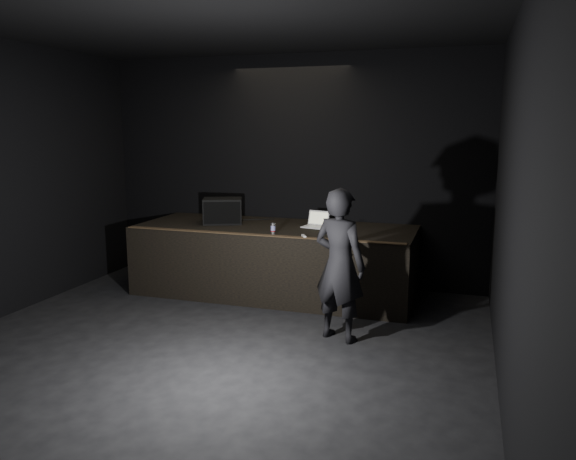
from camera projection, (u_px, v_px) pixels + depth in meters
The scene contains 11 objects.
ground at pixel (188, 367), 5.74m from camera, with size 7.00×7.00×0.00m, color black.
room_walls at pixel (181, 169), 5.37m from camera, with size 6.10×7.10×3.52m.
stage_riser at pixel (275, 260), 8.20m from camera, with size 4.00×1.50×1.00m, color black.
riser_lip at pixel (257, 235), 7.44m from camera, with size 3.92×0.10×0.01m, color brown.
stage_monitor at pixel (223, 211), 8.32m from camera, with size 0.67×0.59×0.37m.
cable at pixel (249, 220), 8.63m from camera, with size 0.02×0.02×0.81m, color black.
laptop at pixel (316, 223), 8.05m from camera, with size 0.38×0.35×0.22m.
beer_can at pixel (273, 229), 7.51m from camera, with size 0.06×0.06×0.15m.
plastic_cup at pixel (347, 225), 7.94m from camera, with size 0.08×0.08×0.10m, color white.
wii_remote at pixel (304, 236), 7.30m from camera, with size 0.03×0.15×0.03m, color white.
person at pixel (340, 265), 6.34m from camera, with size 0.64×0.42×1.76m, color black.
Camera 1 is at (2.63, -4.81, 2.42)m, focal length 35.00 mm.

